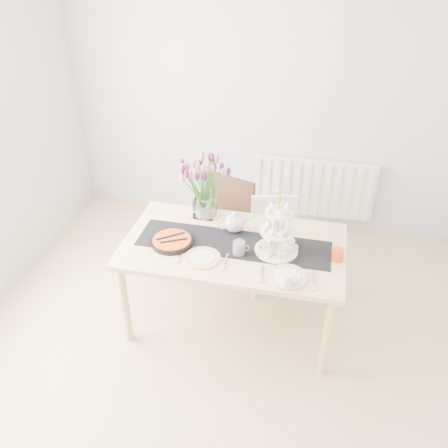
% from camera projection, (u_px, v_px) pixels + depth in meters
% --- Properties ---
extents(room_shell, '(4.50, 4.50, 4.50)m').
position_uv_depth(room_shell, '(211.00, 229.00, 2.61)').
color(room_shell, tan).
rests_on(room_shell, ground).
extents(radiator, '(1.20, 0.08, 0.60)m').
position_uv_depth(radiator, '(313.00, 188.00, 4.77)').
color(radiator, white).
rests_on(radiator, room_shell).
extents(dining_table, '(1.60, 0.90, 0.75)m').
position_uv_depth(dining_table, '(233.00, 252.00, 3.48)').
color(dining_table, tan).
rests_on(dining_table, ground).
extents(chair_brown, '(0.55, 0.55, 0.87)m').
position_uv_depth(chair_brown, '(226.00, 220.00, 4.17)').
color(chair_brown, '#331E12').
rests_on(chair_brown, ground).
extents(chair_white, '(0.48, 0.48, 0.79)m').
position_uv_depth(chair_white, '(274.00, 236.00, 4.04)').
color(chair_white, white).
rests_on(chair_white, ground).
extents(table_runner, '(1.40, 0.35, 0.01)m').
position_uv_depth(table_runner, '(233.00, 244.00, 3.44)').
color(table_runner, black).
rests_on(table_runner, dining_table).
extents(tulip_vase, '(0.59, 0.59, 0.50)m').
position_uv_depth(tulip_vase, '(204.00, 179.00, 3.60)').
color(tulip_vase, silver).
rests_on(tulip_vase, dining_table).
extents(cake_stand, '(0.31, 0.31, 0.45)m').
position_uv_depth(cake_stand, '(277.00, 237.00, 3.29)').
color(cake_stand, gold).
rests_on(cake_stand, dining_table).
extents(teapot, '(0.31, 0.28, 0.16)m').
position_uv_depth(teapot, '(234.00, 223.00, 3.53)').
color(teapot, white).
rests_on(teapot, dining_table).
extents(cream_jug, '(0.10, 0.10, 0.08)m').
position_uv_depth(cream_jug, '(289.00, 245.00, 3.35)').
color(cream_jug, silver).
rests_on(cream_jug, dining_table).
extents(tart_tin, '(0.31, 0.31, 0.04)m').
position_uv_depth(tart_tin, '(172.00, 241.00, 3.43)').
color(tart_tin, black).
rests_on(tart_tin, dining_table).
extents(mug_grey, '(0.10, 0.10, 0.10)m').
position_uv_depth(mug_grey, '(239.00, 248.00, 3.31)').
color(mug_grey, slate).
rests_on(mug_grey, dining_table).
extents(mug_white, '(0.09, 0.09, 0.09)m').
position_uv_depth(mug_white, '(287.00, 280.00, 3.02)').
color(mug_white, white).
rests_on(mug_white, dining_table).
extents(mug_orange, '(0.10, 0.10, 0.09)m').
position_uv_depth(mug_orange, '(338.00, 255.00, 3.25)').
color(mug_orange, '#D14C17').
rests_on(mug_orange, dining_table).
extents(plate_left, '(0.26, 0.26, 0.01)m').
position_uv_depth(plate_left, '(202.00, 258.00, 3.29)').
color(plate_left, white).
rests_on(plate_left, dining_table).
extents(plate_right, '(0.28, 0.28, 0.01)m').
position_uv_depth(plate_right, '(287.00, 277.00, 3.11)').
color(plate_right, white).
rests_on(plate_right, dining_table).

